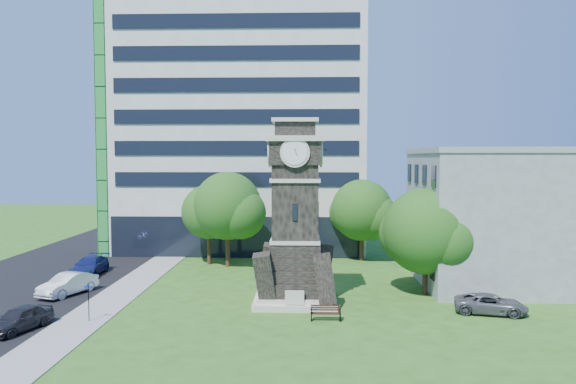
{
  "coord_description": "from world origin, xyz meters",
  "views": [
    {
      "loc": [
        3.7,
        -35.17,
        9.66
      ],
      "look_at": [
        2.35,
        6.98,
        7.09
      ],
      "focal_mm": 35.0,
      "sensor_mm": 36.0,
      "label": 1
    }
  ],
  "objects_px": {
    "clock_tower": "(295,224)",
    "car_street_mid": "(68,284)",
    "car_street_south": "(19,319)",
    "car_street_north": "(89,266)",
    "car_east_lot": "(491,304)",
    "street_sign": "(89,299)",
    "park_bench": "(326,312)"
  },
  "relations": [
    {
      "from": "car_street_south",
      "to": "car_east_lot",
      "type": "xyz_separation_m",
      "value": [
        27.48,
        4.34,
        -0.08
      ]
    },
    {
      "from": "car_street_mid",
      "to": "street_sign",
      "type": "height_order",
      "value": "street_sign"
    },
    {
      "from": "car_street_south",
      "to": "car_street_north",
      "type": "bearing_deg",
      "value": 114.56
    },
    {
      "from": "car_street_mid",
      "to": "car_east_lot",
      "type": "bearing_deg",
      "value": 12.96
    },
    {
      "from": "clock_tower",
      "to": "car_street_mid",
      "type": "height_order",
      "value": "clock_tower"
    },
    {
      "from": "car_street_north",
      "to": "street_sign",
      "type": "distance_m",
      "value": 14.06
    },
    {
      "from": "car_street_south",
      "to": "street_sign",
      "type": "height_order",
      "value": "street_sign"
    },
    {
      "from": "car_street_mid",
      "to": "street_sign",
      "type": "bearing_deg",
      "value": -37.11
    },
    {
      "from": "car_street_north",
      "to": "car_east_lot",
      "type": "distance_m",
      "value": 31.21
    },
    {
      "from": "car_street_mid",
      "to": "car_street_north",
      "type": "bearing_deg",
      "value": 119.84
    },
    {
      "from": "clock_tower",
      "to": "park_bench",
      "type": "relative_size",
      "value": 6.8
    },
    {
      "from": "clock_tower",
      "to": "street_sign",
      "type": "bearing_deg",
      "value": -157.54
    },
    {
      "from": "car_east_lot",
      "to": "street_sign",
      "type": "xyz_separation_m",
      "value": [
        -24.28,
        -2.49,
        0.78
      ]
    },
    {
      "from": "clock_tower",
      "to": "car_street_mid",
      "type": "xyz_separation_m",
      "value": [
        -16.1,
        1.39,
        -4.52
      ]
    },
    {
      "from": "car_east_lot",
      "to": "park_bench",
      "type": "height_order",
      "value": "car_east_lot"
    },
    {
      "from": "car_street_north",
      "to": "park_bench",
      "type": "distance_m",
      "value": 22.73
    },
    {
      "from": "car_street_south",
      "to": "car_east_lot",
      "type": "height_order",
      "value": "car_street_south"
    },
    {
      "from": "clock_tower",
      "to": "car_street_mid",
      "type": "distance_m",
      "value": 16.78
    },
    {
      "from": "clock_tower",
      "to": "car_street_north",
      "type": "xyz_separation_m",
      "value": [
        -17.16,
        8.1,
        -4.54
      ]
    },
    {
      "from": "car_street_south",
      "to": "street_sign",
      "type": "xyz_separation_m",
      "value": [
        3.2,
        1.85,
        0.7
      ]
    },
    {
      "from": "car_east_lot",
      "to": "park_bench",
      "type": "xyz_separation_m",
      "value": [
        -10.3,
        -1.79,
        -0.12
      ]
    },
    {
      "from": "car_street_south",
      "to": "car_street_north",
      "type": "distance_m",
      "value": 15.06
    },
    {
      "from": "clock_tower",
      "to": "street_sign",
      "type": "height_order",
      "value": "clock_tower"
    },
    {
      "from": "car_street_mid",
      "to": "car_street_south",
      "type": "bearing_deg",
      "value": -63.62
    },
    {
      "from": "car_east_lot",
      "to": "park_bench",
      "type": "distance_m",
      "value": 10.46
    },
    {
      "from": "car_street_south",
      "to": "car_street_north",
      "type": "relative_size",
      "value": 0.79
    },
    {
      "from": "car_street_mid",
      "to": "street_sign",
      "type": "relative_size",
      "value": 2.07
    },
    {
      "from": "car_street_south",
      "to": "car_street_mid",
      "type": "xyz_separation_m",
      "value": [
        -0.8,
        8.23,
        0.07
      ]
    },
    {
      "from": "street_sign",
      "to": "clock_tower",
      "type": "bearing_deg",
      "value": 27.77
    },
    {
      "from": "street_sign",
      "to": "car_street_mid",
      "type": "bearing_deg",
      "value": 127.4
    },
    {
      "from": "clock_tower",
      "to": "street_sign",
      "type": "xyz_separation_m",
      "value": [
        -12.09,
        -5.0,
        -3.89
      ]
    },
    {
      "from": "car_street_south",
      "to": "car_street_north",
      "type": "xyz_separation_m",
      "value": [
        -1.87,
        14.94,
        0.05
      ]
    }
  ]
}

